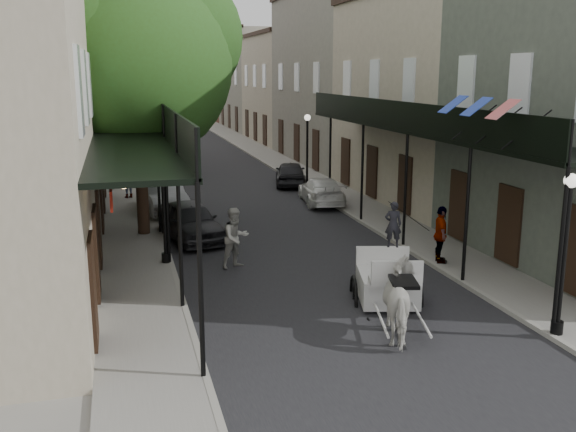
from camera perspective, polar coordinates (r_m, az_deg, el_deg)
ground at (r=15.87m, az=6.15°, el=-9.49°), size 140.00×140.00×0.00m
road at (r=34.63m, az=-5.78°, el=2.74°), size 8.00×90.00×0.01m
sidewalk_left at (r=34.20m, az=-14.08°, el=2.39°), size 2.20×90.00×0.12m
sidewalk_right at (r=35.74m, az=2.16°, el=3.20°), size 2.20×90.00×0.12m
building_row_left at (r=43.80m, az=-19.53°, el=11.08°), size 5.00×80.00×10.50m
building_row_right at (r=45.87m, az=2.87°, el=11.82°), size 5.00×80.00×10.50m
gallery_left at (r=20.76m, az=-13.33°, el=7.06°), size 2.20×18.05×4.88m
gallery_right at (r=23.11m, az=11.34°, el=7.70°), size 2.20×18.05×4.88m
tree_near at (r=23.89m, az=-12.45°, el=13.66°), size 7.31×6.80×9.63m
tree_far at (r=37.87m, az=-13.53°, el=12.19°), size 6.45×6.00×8.61m
lamppost_right_near at (r=15.55m, az=23.34°, el=-3.00°), size 0.32×0.32×3.71m
lamppost_left at (r=20.11m, az=-10.99°, el=1.22°), size 0.32×0.32×3.71m
lamppost_right_far at (r=33.30m, az=1.72°, el=5.96°), size 0.32×0.32×3.71m
horse at (r=14.98m, az=10.25°, el=-7.49°), size 1.40×2.20×1.72m
carriage at (r=17.40m, az=8.66°, el=-3.67°), size 2.14×2.80×2.87m
pedestrian_walking at (r=19.91m, az=-4.67°, el=-1.96°), size 1.14×1.03×1.90m
pedestrian_sidewalk_left at (r=31.25m, az=-14.08°, el=3.23°), size 1.33×1.04×1.80m
pedestrian_sidewalk_right at (r=20.52m, az=13.42°, el=-1.62°), size 0.73×1.14×1.80m
car_left_near at (r=23.41m, az=-8.69°, el=-0.44°), size 2.38×4.38×1.41m
car_left_mid at (r=28.23m, az=-11.06°, el=1.79°), size 2.04×4.59×1.46m
car_left_far at (r=38.13m, az=-10.98°, el=4.63°), size 3.92×5.89×1.50m
car_right_near at (r=29.59m, az=2.99°, el=2.26°), size 2.22×4.37×1.22m
car_right_far at (r=34.27m, az=0.22°, el=3.81°), size 2.40×4.11×1.31m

